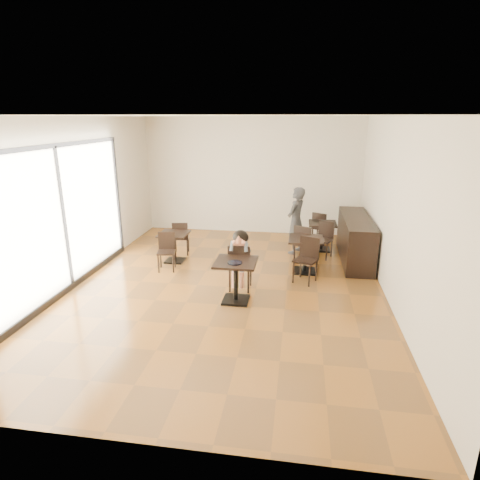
% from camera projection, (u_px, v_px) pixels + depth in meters
% --- Properties ---
extents(floor, '(6.00, 8.00, 0.01)m').
position_uv_depth(floor, '(226.00, 287.00, 7.83)').
color(floor, brown).
rests_on(floor, ground).
extents(ceiling, '(6.00, 8.00, 0.01)m').
position_uv_depth(ceiling, '(224.00, 116.00, 6.89)').
color(ceiling, white).
rests_on(ceiling, floor).
extents(wall_back, '(6.00, 0.01, 3.20)m').
position_uv_depth(wall_back, '(252.00, 176.00, 11.14)').
color(wall_back, beige).
rests_on(wall_back, floor).
extents(wall_front, '(6.00, 0.01, 3.20)m').
position_uv_depth(wall_front, '(144.00, 302.00, 3.58)').
color(wall_front, beige).
rests_on(wall_front, floor).
extents(wall_left, '(0.01, 8.00, 3.20)m').
position_uv_depth(wall_left, '(74.00, 202.00, 7.79)').
color(wall_left, beige).
rests_on(wall_left, floor).
extents(wall_right, '(0.01, 8.00, 3.20)m').
position_uv_depth(wall_right, '(396.00, 212.00, 6.94)').
color(wall_right, beige).
rests_on(wall_right, floor).
extents(storefront_window, '(0.04, 4.50, 2.60)m').
position_uv_depth(storefront_window, '(62.00, 218.00, 7.37)').
color(storefront_window, white).
rests_on(storefront_window, floor).
extents(child_table, '(0.72, 0.72, 0.77)m').
position_uv_depth(child_table, '(236.00, 281.00, 7.12)').
color(child_table, black).
rests_on(child_table, floor).
extents(child_chair, '(0.41, 0.41, 0.92)m').
position_uv_depth(child_chair, '(240.00, 266.00, 7.62)').
color(child_chair, black).
rests_on(child_chair, floor).
extents(child, '(0.41, 0.58, 1.16)m').
position_uv_depth(child, '(240.00, 260.00, 7.59)').
color(child, slate).
rests_on(child, child_chair).
extents(plate, '(0.26, 0.26, 0.02)m').
position_uv_depth(plate, '(235.00, 263.00, 6.91)').
color(plate, black).
rests_on(plate, child_table).
extents(pizza_slice, '(0.27, 0.21, 0.06)m').
position_uv_depth(pizza_slice, '(239.00, 242.00, 7.28)').
color(pizza_slice, '#EBC27E').
rests_on(pizza_slice, child).
extents(adult_patron, '(0.59, 0.69, 1.61)m').
position_uv_depth(adult_patron, '(296.00, 221.00, 9.58)').
color(adult_patron, '#36363B').
rests_on(adult_patron, floor).
extents(cafe_table_mid, '(0.94, 0.94, 0.75)m').
position_uv_depth(cafe_table_mid, '(305.00, 255.00, 8.49)').
color(cafe_table_mid, black).
rests_on(cafe_table_mid, floor).
extents(cafe_table_left, '(0.75, 0.75, 0.67)m').
position_uv_depth(cafe_table_left, '(174.00, 247.00, 9.12)').
color(cafe_table_left, black).
rests_on(cafe_table_left, floor).
extents(cafe_table_back, '(0.88, 0.88, 0.70)m').
position_uv_depth(cafe_table_back, '(322.00, 236.00, 9.90)').
color(cafe_table_back, black).
rests_on(cafe_table_back, floor).
extents(chair_mid_a, '(0.54, 0.54, 0.90)m').
position_uv_depth(chair_mid_a, '(305.00, 244.00, 8.98)').
color(chair_mid_a, black).
rests_on(chair_mid_a, floor).
extents(chair_mid_b, '(0.54, 0.54, 0.90)m').
position_uv_depth(chair_mid_b, '(305.00, 261.00, 7.94)').
color(chair_mid_b, black).
rests_on(chair_mid_b, floor).
extents(chair_left_a, '(0.43, 0.43, 0.81)m').
position_uv_depth(chair_left_a, '(181.00, 238.00, 9.62)').
color(chair_left_a, black).
rests_on(chair_left_a, floor).
extents(chair_left_b, '(0.43, 0.43, 0.81)m').
position_uv_depth(chair_left_b, '(166.00, 252.00, 8.58)').
color(chair_left_b, black).
rests_on(chair_left_b, floor).
extents(chair_back_a, '(0.50, 0.50, 0.85)m').
position_uv_depth(chair_back_a, '(321.00, 228.00, 10.40)').
color(chair_back_a, black).
rests_on(chair_back_a, floor).
extents(chair_back_b, '(0.50, 0.50, 0.85)m').
position_uv_depth(chair_back_b, '(323.00, 240.00, 9.36)').
color(chair_back_b, black).
rests_on(chair_back_b, floor).
extents(service_counter, '(0.60, 2.40, 1.00)m').
position_uv_depth(service_counter, '(355.00, 239.00, 9.20)').
color(service_counter, black).
rests_on(service_counter, floor).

